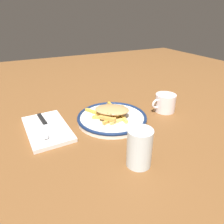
% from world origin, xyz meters
% --- Properties ---
extents(ground_plane, '(2.60, 2.60, 0.00)m').
position_xyz_m(ground_plane, '(0.00, 0.00, 0.00)').
color(ground_plane, brown).
extents(plate, '(0.26, 0.26, 0.02)m').
position_xyz_m(plate, '(0.00, 0.00, 0.01)').
color(plate, white).
rests_on(plate, ground_plane).
extents(fries_heap, '(0.16, 0.17, 0.04)m').
position_xyz_m(fries_heap, '(0.00, -0.00, 0.04)').
color(fries_heap, gold).
rests_on(fries_heap, plate).
extents(napkin, '(0.15, 0.24, 0.01)m').
position_xyz_m(napkin, '(0.23, -0.04, 0.01)').
color(napkin, white).
rests_on(napkin, ground_plane).
extents(fork, '(0.04, 0.18, 0.00)m').
position_xyz_m(fork, '(0.20, -0.02, 0.02)').
color(fork, silver).
rests_on(fork, napkin).
extents(knife, '(0.04, 0.21, 0.01)m').
position_xyz_m(knife, '(0.24, -0.05, 0.02)').
color(knife, black).
rests_on(knife, napkin).
extents(spoon, '(0.04, 0.15, 0.01)m').
position_xyz_m(spoon, '(0.26, -0.00, 0.02)').
color(spoon, silver).
rests_on(spoon, napkin).
extents(water_glass, '(0.07, 0.07, 0.11)m').
position_xyz_m(water_glass, '(0.04, 0.25, 0.05)').
color(water_glass, silver).
rests_on(water_glass, ground_plane).
extents(coffee_mug, '(0.11, 0.08, 0.07)m').
position_xyz_m(coffee_mug, '(-0.23, 0.02, 0.04)').
color(coffee_mug, white).
rests_on(coffee_mug, ground_plane).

